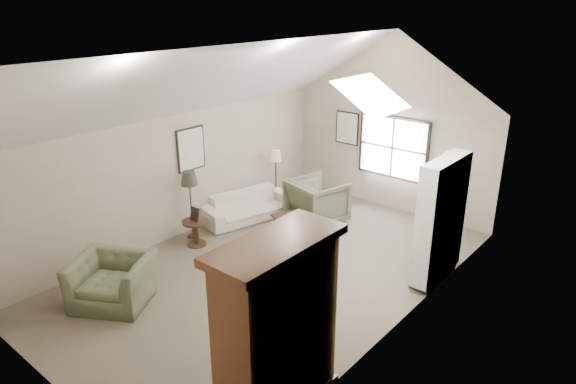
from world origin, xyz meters
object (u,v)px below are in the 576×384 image
Objects in this scene: side_table at (196,233)px; side_chair at (437,205)px; armoire at (277,328)px; armchair_near at (112,281)px; coffee_table at (294,232)px; armchair_far at (317,202)px; sofa at (249,206)px.

side_chair is (3.24, 3.92, 0.22)m from side_table.
armoire is 2.30× the size of side_chair.
armchair_near is 2.26m from side_table.
side_chair is (1.76, 2.65, 0.22)m from coffee_table.
armchair_near is 3.58m from coffee_table.
armchair_far reaches higher than side_chair.
armoire is at bearing 134.81° from armchair_far.
armoire reaches higher than armchair_near.
armchair_near is 1.24× the size of side_chair.
coffee_table is at bearing -127.32° from side_chair.
side_table is at bearing 73.58° from armchair_near.
armchair_far is 2.55m from side_chair.
side_chair is at bearing -130.06° from armchair_far.
armoire is at bearing -53.38° from coffee_table.
armoire reaches higher than coffee_table.
armoire is 3.56m from armchair_near.
armchair_near is at bearing -179.86° from armoire.
coffee_table is (-2.56, 3.45, -0.84)m from armoire.
sofa is (-4.14, 3.78, -0.80)m from armoire.
sofa is 1.90× the size of armchair_far.
coffee_table is 1.96× the size of side_table.
armchair_far is 2.10× the size of side_table.
armchair_near is at bearing -75.94° from side_table.
armoire reaches higher than sofa.
side_table is (-4.04, 2.18, -0.84)m from armoire.
armchair_far reaches higher than armchair_near.
sofa is 1.61m from coffee_table.
armoire reaches higher than armchair_far.
side_table is at bearing 76.21° from armchair_far.
armoire is at bearing -86.26° from side_chair.
armchair_far is at bearing -44.20° from sofa.
coffee_table is at bearing -87.28° from sofa.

